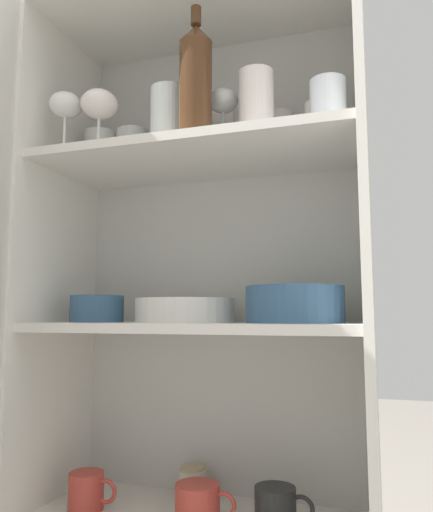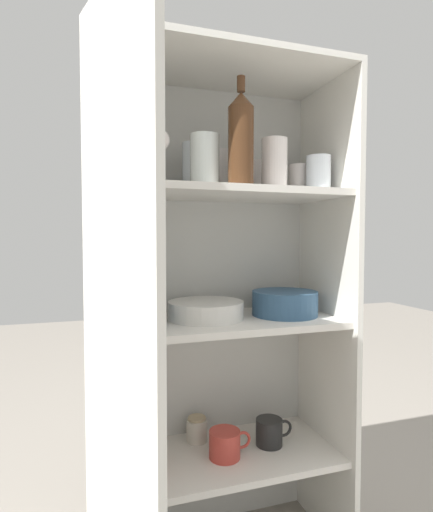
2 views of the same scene
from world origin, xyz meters
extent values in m
cube|color=silver|center=(0.00, 0.33, 0.74)|extent=(0.75, 0.02, 1.47)
cube|color=white|center=(-0.37, 0.16, 0.74)|extent=(0.02, 0.36, 1.47)
cube|color=white|center=(0.37, 0.16, 0.74)|extent=(0.02, 0.36, 1.47)
cube|color=white|center=(0.00, 0.16, 1.48)|extent=(0.75, 0.36, 0.02)
cube|color=silver|center=(0.00, 0.16, 0.73)|extent=(0.72, 0.32, 0.02)
cube|color=silver|center=(0.00, 0.16, 1.11)|extent=(0.72, 0.32, 0.02)
cylinder|color=white|center=(-0.06, 0.12, 1.20)|extent=(0.08, 0.08, 0.15)
cylinder|color=silver|center=(0.15, 0.10, 1.20)|extent=(0.08, 0.08, 0.15)
cylinder|color=silver|center=(0.28, 0.18, 1.17)|extent=(0.07, 0.07, 0.09)
cylinder|color=white|center=(0.30, 0.11, 1.18)|extent=(0.07, 0.07, 0.11)
cylinder|color=white|center=(-0.30, 0.22, 1.18)|extent=(0.08, 0.08, 0.11)
cylinder|color=silver|center=(0.03, 0.24, 1.19)|extent=(0.06, 0.06, 0.14)
cylinder|color=silver|center=(0.17, 0.25, 1.18)|extent=(0.08, 0.08, 0.11)
cylinder|color=white|center=(-0.20, 0.21, 1.17)|extent=(0.08, 0.08, 0.10)
cylinder|color=white|center=(-0.07, 0.22, 1.20)|extent=(0.06, 0.06, 0.15)
cylinder|color=silver|center=(-0.21, 0.07, 1.13)|extent=(0.07, 0.07, 0.01)
cylinder|color=silver|center=(-0.21, 0.07, 1.17)|extent=(0.01, 0.01, 0.07)
ellipsoid|color=silver|center=(-0.21, 0.07, 1.24)|extent=(0.09, 0.09, 0.07)
cylinder|color=white|center=(0.07, 0.14, 1.13)|extent=(0.07, 0.07, 0.01)
cylinder|color=white|center=(0.07, 0.14, 1.17)|extent=(0.01, 0.01, 0.08)
ellipsoid|color=white|center=(0.07, 0.14, 1.24)|extent=(0.07, 0.07, 0.05)
cylinder|color=white|center=(-0.30, 0.06, 1.13)|extent=(0.06, 0.06, 0.01)
cylinder|color=white|center=(-0.30, 0.06, 1.17)|extent=(0.01, 0.01, 0.08)
ellipsoid|color=white|center=(-0.30, 0.06, 1.24)|extent=(0.08, 0.08, 0.06)
cylinder|color=#4C2D19|center=(0.03, 0.06, 1.23)|extent=(0.07, 0.07, 0.21)
cone|color=#4C2D19|center=(0.03, 0.06, 1.36)|extent=(0.07, 0.07, 0.04)
cylinder|color=#4C2D19|center=(0.03, 0.06, 1.40)|extent=(0.02, 0.02, 0.04)
cylinder|color=silver|center=(-0.04, 0.18, 0.74)|extent=(0.23, 0.23, 0.01)
cylinder|color=silver|center=(-0.04, 0.18, 0.75)|extent=(0.23, 0.23, 0.01)
cylinder|color=silver|center=(-0.04, 0.18, 0.76)|extent=(0.23, 0.23, 0.01)
cylinder|color=silver|center=(-0.04, 0.18, 0.77)|extent=(0.23, 0.23, 0.01)
cylinder|color=silver|center=(-0.04, 0.18, 0.78)|extent=(0.23, 0.23, 0.01)
cylinder|color=silver|center=(-0.04, 0.18, 0.79)|extent=(0.23, 0.23, 0.01)
cylinder|color=#33567A|center=(0.22, 0.16, 0.78)|extent=(0.21, 0.21, 0.08)
torus|color=#33567A|center=(0.22, 0.16, 0.81)|extent=(0.20, 0.20, 0.01)
cylinder|color=#33567A|center=(-0.25, 0.15, 0.77)|extent=(0.13, 0.13, 0.06)
torus|color=#33567A|center=(-0.25, 0.15, 0.80)|extent=(0.13, 0.13, 0.01)
cylinder|color=#BC3D33|center=(-0.25, 0.14, 0.36)|extent=(0.08, 0.08, 0.08)
torus|color=#BC3D33|center=(-0.21, 0.14, 0.37)|extent=(0.05, 0.01, 0.05)
cylinder|color=black|center=(0.17, 0.17, 0.36)|extent=(0.08, 0.08, 0.08)
torus|color=black|center=(0.22, 0.17, 0.37)|extent=(0.06, 0.01, 0.06)
cylinder|color=#BC3D33|center=(0.01, 0.14, 0.36)|extent=(0.09, 0.09, 0.08)
torus|color=#BC3D33|center=(0.07, 0.14, 0.37)|extent=(0.05, 0.01, 0.05)
cylinder|color=beige|center=(-0.04, 0.26, 0.36)|extent=(0.07, 0.07, 0.07)
cylinder|color=tan|center=(-0.04, 0.26, 0.40)|extent=(0.06, 0.06, 0.01)
camera|label=1|loc=(0.38, -0.89, 0.75)|focal=35.00mm
camera|label=2|loc=(-0.37, -0.97, 0.98)|focal=28.00mm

